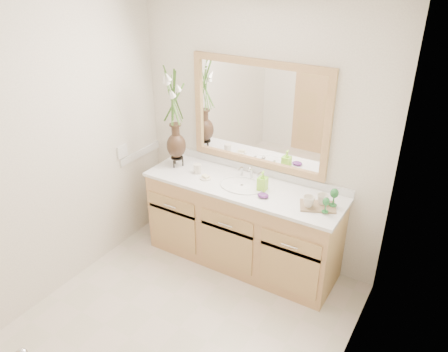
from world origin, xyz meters
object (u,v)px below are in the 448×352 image
Objects in this scene: soap_bottle at (263,182)px; flower_vase at (174,106)px; tumbler at (197,169)px; tray at (318,206)px.

flower_vase is at bearing 176.76° from soap_bottle.
soap_bottle reaches higher than tumbler.
tumbler is at bearing 156.76° from tray.
flower_vase is 5.64× the size of soap_bottle.
tumbler is 1.19m from tray.
tray is at bearing -6.00° from soap_bottle.
flower_vase reaches higher than tray.
flower_vase is at bearing 155.61° from tray.
soap_bottle is at bearing 2.02° from tumbler.
soap_bottle reaches higher than tray.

